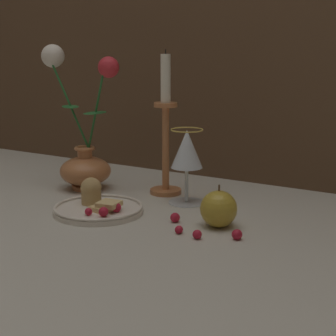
# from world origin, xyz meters

# --- Properties ---
(ground_plane) EXTENTS (2.40, 2.40, 0.00)m
(ground_plane) POSITION_xyz_m (0.00, 0.00, 0.00)
(ground_plane) COLOR #B7B2A3
(ground_plane) RESTS_ON ground
(vase) EXTENTS (0.22, 0.12, 0.34)m
(vase) POSITION_xyz_m (-0.21, 0.08, 0.10)
(vase) COLOR #B77042
(vase) RESTS_ON ground_plane
(plate_with_pastries) EXTENTS (0.19, 0.19, 0.07)m
(plate_with_pastries) POSITION_xyz_m (-0.06, -0.06, 0.01)
(plate_with_pastries) COLOR silver
(plate_with_pastries) RESTS_ON ground_plane
(wine_glass) EXTENTS (0.08, 0.08, 0.16)m
(wine_glass) POSITION_xyz_m (0.06, 0.09, 0.11)
(wine_glass) COLOR silver
(wine_glass) RESTS_ON ground_plane
(candlestick) EXTENTS (0.07, 0.07, 0.33)m
(candlestick) POSITION_xyz_m (-0.02, 0.14, 0.14)
(candlestick) COLOR #B77042
(candlestick) RESTS_ON ground_plane
(apple_beside_vase) EXTENTS (0.07, 0.07, 0.08)m
(apple_beside_vase) POSITION_xyz_m (0.20, -0.02, 0.04)
(apple_beside_vase) COLOR #B2932D
(apple_beside_vase) RESTS_ON ground_plane
(berry_near_plate) EXTENTS (0.02, 0.02, 0.02)m
(berry_near_plate) POSITION_xyz_m (0.19, -0.10, 0.01)
(berry_near_plate) COLOR #AD192D
(berry_near_plate) RESTS_ON ground_plane
(berry_front_center) EXTENTS (0.02, 0.02, 0.02)m
(berry_front_center) POSITION_xyz_m (0.15, -0.09, 0.01)
(berry_front_center) COLOR #AD192D
(berry_front_center) RESTS_ON ground_plane
(berry_by_glass_stem) EXTENTS (0.02, 0.02, 0.02)m
(berry_by_glass_stem) POSITION_xyz_m (0.11, -0.04, 0.01)
(berry_by_glass_stem) COLOR #AD192D
(berry_by_glass_stem) RESTS_ON ground_plane
(berry_under_candlestick) EXTENTS (0.02, 0.02, 0.02)m
(berry_under_candlestick) POSITION_xyz_m (0.26, -0.07, 0.01)
(berry_under_candlestick) COLOR #AD192D
(berry_under_candlestick) RESTS_ON ground_plane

